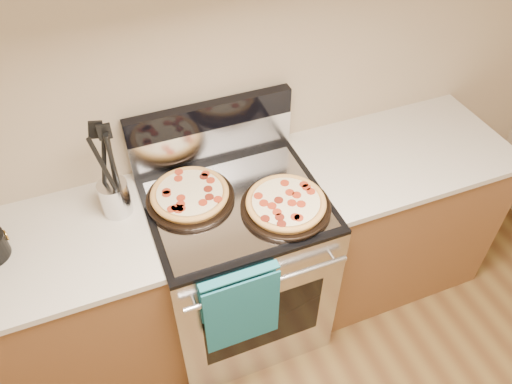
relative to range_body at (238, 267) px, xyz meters
name	(u,v)px	position (x,y,z in m)	size (l,w,h in m)	color
wall_back	(204,73)	(0.00, 0.35, 0.90)	(4.00, 4.00, 0.00)	tan
range_body	(238,267)	(0.00, 0.00, 0.00)	(0.76, 0.68, 0.90)	#B7B7BC
oven_window	(264,322)	(0.00, -0.34, 0.00)	(0.56, 0.01, 0.40)	black
cooktop	(235,202)	(0.00, 0.00, 0.46)	(0.76, 0.68, 0.02)	black
backsplash_lower	(212,142)	(0.00, 0.31, 0.56)	(0.76, 0.06, 0.18)	silver
backsplash_upper	(210,115)	(0.00, 0.31, 0.71)	(0.76, 0.06, 0.12)	black
oven_handle	(268,283)	(0.00, -0.38, 0.35)	(0.03, 0.03, 0.70)	silver
dish_towel	(241,307)	(-0.12, -0.38, 0.25)	(0.32, 0.05, 0.42)	#166B6F
foil_sheet	(238,204)	(0.00, -0.03, 0.47)	(0.70, 0.55, 0.01)	gray
cabinet_left	(55,320)	(-0.88, 0.03, -0.01)	(1.00, 0.62, 0.88)	brown
countertop_left	(22,258)	(-0.88, 0.03, 0.45)	(1.02, 0.64, 0.03)	beige
cabinet_right	(387,216)	(0.88, 0.03, -0.01)	(1.00, 0.62, 0.88)	brown
countertop_right	(404,152)	(0.88, 0.03, 0.45)	(1.02, 0.64, 0.03)	beige
pepperoni_pizza_back	(190,195)	(-0.18, 0.07, 0.50)	(0.37, 0.37, 0.05)	#B87C38
pepperoni_pizza_front	(286,204)	(0.18, -0.13, 0.50)	(0.38, 0.38, 0.05)	#B87C38
utensil_crock	(115,198)	(-0.48, 0.13, 0.54)	(0.12, 0.12, 0.15)	silver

